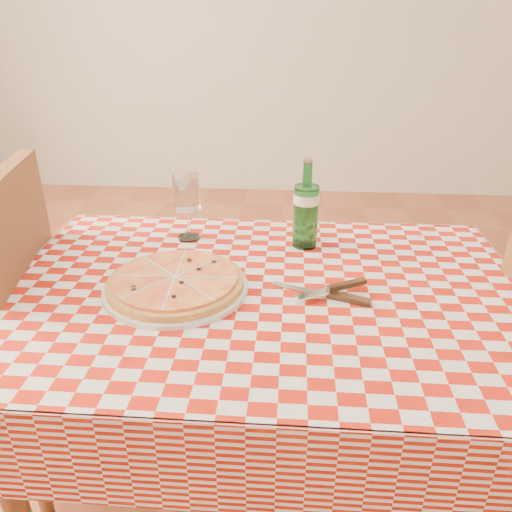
{
  "coord_description": "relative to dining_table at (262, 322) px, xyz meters",
  "views": [
    {
      "loc": [
        0.06,
        -1.06,
        1.37
      ],
      "look_at": [
        -0.02,
        0.06,
        0.82
      ],
      "focal_mm": 35.0,
      "sensor_mm": 36.0,
      "label": 1
    }
  ],
  "objects": [
    {
      "name": "pizza_plate",
      "position": [
        -0.21,
        -0.02,
        0.12
      ],
      "size": [
        0.36,
        0.36,
        0.05
      ],
      "primitive_type": null,
      "rotation": [
        0.0,
        0.0,
        0.03
      ],
      "color": "#BF823F",
      "rests_on": "tablecloth"
    },
    {
      "name": "water_bottle",
      "position": [
        0.11,
        0.26,
        0.23
      ],
      "size": [
        0.08,
        0.08,
        0.26
      ],
      "primitive_type": null,
      "rotation": [
        0.0,
        0.0,
        0.15
      ],
      "color": "#196724",
      "rests_on": "tablecloth"
    },
    {
      "name": "cutlery",
      "position": [
        0.16,
        -0.02,
        0.11
      ],
      "size": [
        0.29,
        0.25,
        0.03
      ],
      "primitive_type": null,
      "rotation": [
        0.0,
        0.0,
        0.13
      ],
      "color": "silver",
      "rests_on": "tablecloth"
    },
    {
      "name": "tablecloth",
      "position": [
        0.0,
        0.0,
        0.09
      ],
      "size": [
        1.3,
        0.9,
        0.01
      ],
      "primitive_type": "cube",
      "color": "#A6170A",
      "rests_on": "dining_table"
    },
    {
      "name": "dining_table",
      "position": [
        0.0,
        0.0,
        0.0
      ],
      "size": [
        1.2,
        0.8,
        0.75
      ],
      "color": "brown",
      "rests_on": "ground"
    },
    {
      "name": "wine_glass",
      "position": [
        -0.24,
        0.29,
        0.2
      ],
      "size": [
        0.08,
        0.08,
        0.2
      ],
      "primitive_type": null,
      "rotation": [
        0.0,
        0.0,
        0.08
      ],
      "color": "white",
      "rests_on": "tablecloth"
    }
  ]
}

